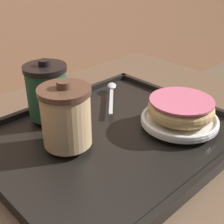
% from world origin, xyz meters
% --- Properties ---
extents(cafe_table, '(0.92, 0.72, 0.74)m').
position_xyz_m(cafe_table, '(0.00, 0.00, 0.57)').
color(cafe_table, brown).
rests_on(cafe_table, ground_plane).
extents(serving_tray, '(0.47, 0.39, 0.02)m').
position_xyz_m(serving_tray, '(-0.00, 0.01, 0.75)').
color(serving_tray, black).
rests_on(serving_tray, cafe_table).
extents(coffee_cup_front, '(0.09, 0.09, 0.12)m').
position_xyz_m(coffee_cup_front, '(-0.09, 0.04, 0.82)').
color(coffee_cup_front, '#E0B784').
rests_on(coffee_cup_front, serving_tray).
extents(coffee_cup_rear, '(0.09, 0.09, 0.12)m').
position_xyz_m(coffee_cup_rear, '(-0.05, 0.15, 0.82)').
color(coffee_cup_rear, '#235638').
rests_on(coffee_cup_rear, serving_tray).
extents(plate_with_chocolate_donut, '(0.15, 0.15, 0.01)m').
position_xyz_m(plate_with_chocolate_donut, '(0.12, -0.06, 0.77)').
color(plate_with_chocolate_donut, white).
rests_on(plate_with_chocolate_donut, serving_tray).
extents(donut_chocolate_glazed, '(0.13, 0.13, 0.04)m').
position_xyz_m(donut_chocolate_glazed, '(0.12, -0.06, 0.80)').
color(donut_chocolate_glazed, '#DBB270').
rests_on(donut_chocolate_glazed, plate_with_chocolate_donut).
extents(spoon, '(0.12, 0.12, 0.01)m').
position_xyz_m(spoon, '(0.12, 0.14, 0.77)').
color(spoon, silver).
rests_on(spoon, serving_tray).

